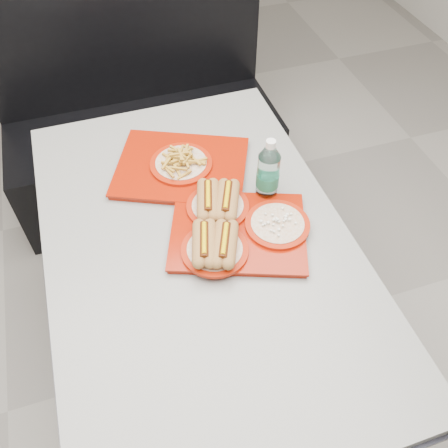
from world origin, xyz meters
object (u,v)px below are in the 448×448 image
object	(u,v)px
booth_bench	(141,121)
water_bottle	(268,174)
diner_table	(200,272)
tray_far	(181,165)
tray_near	(233,227)

from	to	relation	value
booth_bench	water_bottle	xyz separation A→B (m)	(0.26, -0.98, 0.45)
booth_bench	water_bottle	bearing A→B (deg)	-75.11
diner_table	booth_bench	size ratio (longest dim) A/B	1.05
tray_far	water_bottle	bearing A→B (deg)	-41.40
tray_far	water_bottle	distance (m)	0.32
tray_near	water_bottle	bearing A→B (deg)	36.92
diner_table	tray_near	world-z (taller)	tray_near
diner_table	tray_far	bearing A→B (deg)	84.40
diner_table	tray_near	bearing A→B (deg)	-2.16
diner_table	water_bottle	bearing A→B (deg)	23.24
diner_table	booth_bench	world-z (taller)	booth_bench
tray_near	water_bottle	xyz separation A→B (m)	(0.15, 0.12, 0.07)
water_bottle	tray_far	bearing A→B (deg)	138.60
tray_near	tray_far	world-z (taller)	tray_near
booth_bench	tray_far	xyz separation A→B (m)	(0.03, -0.78, 0.37)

